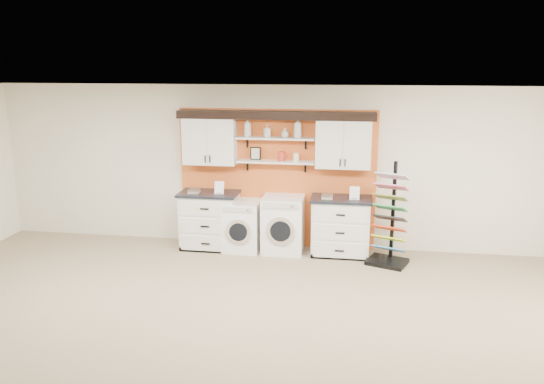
% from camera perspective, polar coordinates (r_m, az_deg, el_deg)
% --- Properties ---
extents(floor, '(10.00, 10.00, 0.00)m').
position_cam_1_polar(floor, '(5.99, -5.20, -18.21)').
color(floor, '#998567').
rests_on(floor, ground).
extents(ceiling, '(10.00, 10.00, 0.00)m').
position_cam_1_polar(ceiling, '(5.09, -5.90, 9.58)').
color(ceiling, white).
rests_on(ceiling, wall_back).
extents(wall_back, '(10.00, 0.00, 10.00)m').
position_cam_1_polar(wall_back, '(9.18, 0.55, 2.71)').
color(wall_back, silver).
rests_on(wall_back, floor).
extents(accent_panel, '(3.40, 0.07, 2.40)m').
position_cam_1_polar(accent_panel, '(9.19, 0.51, 1.44)').
color(accent_panel, '#D65D24').
rests_on(accent_panel, wall_back).
extents(upper_cabinet_left, '(0.90, 0.35, 0.84)m').
position_cam_1_polar(upper_cabinet_left, '(9.13, -6.70, 5.60)').
color(upper_cabinet_left, white).
rests_on(upper_cabinet_left, wall_back).
extents(upper_cabinet_right, '(0.90, 0.35, 0.84)m').
position_cam_1_polar(upper_cabinet_right, '(8.81, 7.69, 5.28)').
color(upper_cabinet_right, white).
rests_on(upper_cabinet_right, wall_back).
extents(shelf_lower, '(1.32, 0.28, 0.03)m').
position_cam_1_polar(shelf_lower, '(8.96, 0.37, 3.28)').
color(shelf_lower, white).
rests_on(shelf_lower, wall_back).
extents(shelf_upper, '(1.32, 0.28, 0.03)m').
position_cam_1_polar(shelf_upper, '(8.90, 0.37, 5.81)').
color(shelf_upper, white).
rests_on(shelf_upper, wall_back).
extents(crown_molding, '(3.30, 0.41, 0.13)m').
position_cam_1_polar(crown_molding, '(8.86, 0.39, 8.37)').
color(crown_molding, black).
rests_on(crown_molding, wall_back).
extents(picture_frame, '(0.18, 0.02, 0.22)m').
position_cam_1_polar(picture_frame, '(9.04, -1.79, 4.17)').
color(picture_frame, black).
rests_on(picture_frame, shelf_lower).
extents(canister_red, '(0.11, 0.11, 0.16)m').
position_cam_1_polar(canister_red, '(8.93, 1.01, 3.86)').
color(canister_red, red).
rests_on(canister_red, shelf_lower).
extents(canister_cream, '(0.10, 0.10, 0.14)m').
position_cam_1_polar(canister_cream, '(8.90, 2.60, 3.75)').
color(canister_cream, silver).
rests_on(canister_cream, shelf_lower).
extents(base_cabinet_left, '(1.02, 0.66, 1.00)m').
position_cam_1_polar(base_cabinet_left, '(9.28, -6.71, -3.01)').
color(base_cabinet_left, white).
rests_on(base_cabinet_left, floor).
extents(base_cabinet_right, '(1.01, 0.66, 0.99)m').
position_cam_1_polar(base_cabinet_right, '(8.97, 7.38, -3.67)').
color(base_cabinet_right, white).
rests_on(base_cabinet_right, floor).
extents(washer, '(0.62, 0.71, 0.86)m').
position_cam_1_polar(washer, '(9.17, -3.20, -3.59)').
color(washer, white).
rests_on(washer, floor).
extents(dryer, '(0.69, 0.71, 0.96)m').
position_cam_1_polar(dryer, '(9.04, 1.21, -3.49)').
color(dryer, white).
rests_on(dryer, floor).
extents(sample_rack, '(0.74, 0.68, 1.65)m').
position_cam_1_polar(sample_rack, '(8.69, 12.49, -4.22)').
color(sample_rack, black).
rests_on(sample_rack, floor).
extents(soap_bottle_a, '(0.17, 0.17, 0.32)m').
position_cam_1_polar(soap_bottle_a, '(8.95, -2.64, 6.99)').
color(soap_bottle_a, silver).
rests_on(soap_bottle_a, shelf_upper).
extents(soap_bottle_b, '(0.13, 0.13, 0.21)m').
position_cam_1_polar(soap_bottle_b, '(8.90, -0.54, 6.60)').
color(soap_bottle_b, silver).
rests_on(soap_bottle_b, shelf_upper).
extents(soap_bottle_c, '(0.16, 0.16, 0.16)m').
position_cam_1_polar(soap_bottle_c, '(8.86, 1.40, 6.39)').
color(soap_bottle_c, silver).
rests_on(soap_bottle_c, shelf_upper).
extents(soap_bottle_d, '(0.19, 0.19, 0.34)m').
position_cam_1_polar(soap_bottle_d, '(8.83, 2.78, 6.95)').
color(soap_bottle_d, silver).
rests_on(soap_bottle_d, shelf_upper).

